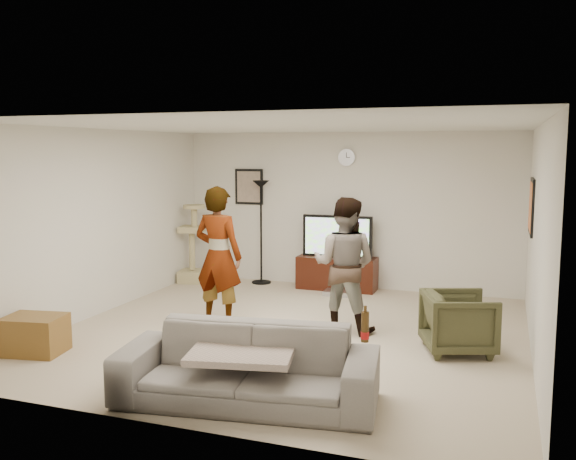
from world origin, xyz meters
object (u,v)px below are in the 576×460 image
(armchair, at_px, (459,323))
(side_table, at_px, (35,335))
(person_left, at_px, (218,256))
(beer_bottle, at_px, (365,327))
(cat_tree, at_px, (192,243))
(person_right, at_px, (344,265))
(tv, at_px, (337,236))
(sofa, at_px, (247,366))
(floor_lamp, at_px, (261,233))
(tv_stand, at_px, (337,273))

(armchair, xyz_separation_m, side_table, (-4.38, -1.59, -0.13))
(person_left, xyz_separation_m, beer_bottle, (2.35, -2.13, -0.10))
(cat_tree, height_order, person_right, person_right)
(cat_tree, bearing_deg, tv, 6.76)
(cat_tree, distance_m, sofa, 5.19)
(floor_lamp, xyz_separation_m, person_left, (0.42, -2.49, 0.03))
(person_left, height_order, beer_bottle, person_left)
(floor_lamp, xyz_separation_m, armchair, (3.38, -2.59, -0.52))
(tv_stand, xyz_separation_m, beer_bottle, (1.46, -4.60, 0.53))
(tv_stand, xyz_separation_m, sofa, (0.41, -4.60, 0.07))
(cat_tree, xyz_separation_m, sofa, (2.86, -4.31, -0.33))
(cat_tree, distance_m, person_left, 2.69)
(floor_lamp, bearing_deg, sofa, -69.50)
(side_table, bearing_deg, person_left, 49.77)
(cat_tree, bearing_deg, floor_lamp, 15.37)
(tv_stand, relative_size, sofa, 0.55)
(cat_tree, bearing_deg, person_left, -54.54)
(side_table, bearing_deg, floor_lamp, 76.54)
(person_left, relative_size, person_right, 1.07)
(armchair, height_order, side_table, armchair)
(tv_stand, distance_m, side_table, 4.76)
(tv_stand, xyz_separation_m, armchair, (2.07, -2.57, 0.07))
(floor_lamp, xyz_separation_m, cat_tree, (-1.13, -0.31, -0.19))
(tv, bearing_deg, tv_stand, 0.00)
(person_left, distance_m, sofa, 2.56)
(floor_lamp, distance_m, side_table, 4.34)
(cat_tree, bearing_deg, sofa, -56.48)
(floor_lamp, xyz_separation_m, beer_bottle, (2.78, -4.62, -0.06))
(tv_stand, height_order, tv, tv)
(person_right, distance_m, side_table, 3.63)
(tv_stand, xyz_separation_m, side_table, (-2.32, -4.16, -0.05))
(tv_stand, distance_m, sofa, 4.62)
(person_left, bearing_deg, tv_stand, -104.50)
(floor_lamp, relative_size, side_table, 2.74)
(armchair, bearing_deg, tv_stand, 19.52)
(beer_bottle, distance_m, armchair, 2.17)
(sofa, relative_size, beer_bottle, 9.12)
(sofa, xyz_separation_m, side_table, (-2.73, 0.45, -0.12))
(floor_lamp, relative_size, cat_tree, 1.29)
(side_table, bearing_deg, tv, 60.87)
(person_right, bearing_deg, beer_bottle, 110.76)
(beer_bottle, height_order, armchair, beer_bottle)
(tv_stand, relative_size, cat_tree, 0.95)
(tv, height_order, person_left, person_left)
(beer_bottle, height_order, side_table, beer_bottle)
(beer_bottle, relative_size, side_table, 0.40)
(tv_stand, bearing_deg, person_left, -109.84)
(armchair, bearing_deg, person_left, 68.81)
(tv, xyz_separation_m, person_left, (-0.89, -2.47, 0.03))
(floor_lamp, bearing_deg, side_table, -103.46)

